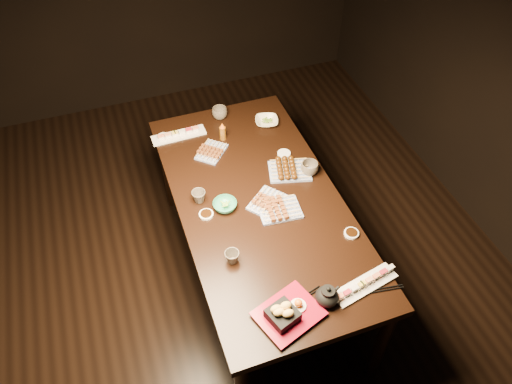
% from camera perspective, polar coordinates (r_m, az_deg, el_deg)
% --- Properties ---
extents(ground, '(5.00, 5.00, 0.00)m').
position_cam_1_polar(ground, '(3.22, -3.85, -14.82)').
color(ground, black).
rests_on(ground, ground).
extents(dining_table, '(0.98, 1.84, 0.75)m').
position_cam_1_polar(dining_table, '(3.10, 0.31, -5.66)').
color(dining_table, black).
rests_on(dining_table, ground).
extents(sushi_platter_near, '(0.36, 0.16, 0.04)m').
position_cam_1_polar(sushi_platter_near, '(2.50, 12.37, -10.15)').
color(sushi_platter_near, white).
rests_on(sushi_platter_near, dining_table).
extents(sushi_platter_far, '(0.35, 0.10, 0.04)m').
position_cam_1_polar(sushi_platter_far, '(3.24, -8.85, 6.64)').
color(sushi_platter_far, white).
rests_on(sushi_platter_far, dining_table).
extents(yakitori_plate_center, '(0.26, 0.25, 0.05)m').
position_cam_1_polar(yakitori_plate_center, '(2.78, 1.25, -0.89)').
color(yakitori_plate_center, '#828EB6').
rests_on(yakitori_plate_center, dining_table).
extents(yakitori_plate_right, '(0.24, 0.19, 0.06)m').
position_cam_1_polar(yakitori_plate_right, '(2.74, 2.73, -1.79)').
color(yakitori_plate_right, '#828EB6').
rests_on(yakitori_plate_right, dining_table).
extents(yakitori_plate_left, '(0.24, 0.24, 0.05)m').
position_cam_1_polar(yakitori_plate_left, '(3.09, -5.12, 4.84)').
color(yakitori_plate_left, '#828EB6').
rests_on(yakitori_plate_left, dining_table).
extents(tsukune_plate, '(0.28, 0.24, 0.06)m').
position_cam_1_polar(tsukune_plate, '(2.95, 3.89, 2.72)').
color(tsukune_plate, '#828EB6').
rests_on(tsukune_plate, dining_table).
extents(edamame_bowl_green, '(0.16, 0.16, 0.04)m').
position_cam_1_polar(edamame_bowl_green, '(2.76, -3.57, -1.52)').
color(edamame_bowl_green, '#2D8B62').
rests_on(edamame_bowl_green, dining_table).
extents(edamame_bowl_cream, '(0.18, 0.18, 0.04)m').
position_cam_1_polar(edamame_bowl_cream, '(3.30, 1.23, 8.06)').
color(edamame_bowl_cream, beige).
rests_on(edamame_bowl_cream, dining_table).
extents(tempura_tray, '(0.35, 0.31, 0.11)m').
position_cam_1_polar(tempura_tray, '(2.34, 3.79, -13.28)').
color(tempura_tray, black).
rests_on(tempura_tray, dining_table).
extents(teacup_near_left, '(0.10, 0.10, 0.07)m').
position_cam_1_polar(teacup_near_left, '(2.52, -2.75, -7.44)').
color(teacup_near_left, '#4F473D').
rests_on(teacup_near_left, dining_table).
extents(teacup_mid_right, '(0.13, 0.13, 0.08)m').
position_cam_1_polar(teacup_mid_right, '(2.95, 6.14, 2.72)').
color(teacup_mid_right, '#4F473D').
rests_on(teacup_mid_right, dining_table).
extents(teacup_far_left, '(0.10, 0.10, 0.07)m').
position_cam_1_polar(teacup_far_left, '(2.80, -6.55, -0.52)').
color(teacup_far_left, '#4F473D').
rests_on(teacup_far_left, dining_table).
extents(teacup_far_right, '(0.10, 0.10, 0.08)m').
position_cam_1_polar(teacup_far_right, '(3.34, -4.17, 8.98)').
color(teacup_far_right, '#4F473D').
rests_on(teacup_far_right, dining_table).
extents(teapot, '(0.17, 0.17, 0.11)m').
position_cam_1_polar(teapot, '(2.39, 8.16, -11.57)').
color(teapot, black).
rests_on(teapot, dining_table).
extents(condiment_bottle, '(0.05, 0.05, 0.12)m').
position_cam_1_polar(condiment_bottle, '(3.16, -3.84, 6.95)').
color(condiment_bottle, brown).
rests_on(condiment_bottle, dining_table).
extents(sauce_dish_west, '(0.10, 0.10, 0.01)m').
position_cam_1_polar(sauce_dish_west, '(2.74, -5.71, -2.58)').
color(sauce_dish_west, white).
rests_on(sauce_dish_west, dining_table).
extents(sauce_dish_east, '(0.09, 0.09, 0.01)m').
position_cam_1_polar(sauce_dish_east, '(3.08, 3.21, 4.39)').
color(sauce_dish_east, white).
rests_on(sauce_dish_east, dining_table).
extents(sauce_dish_se, '(0.10, 0.10, 0.01)m').
position_cam_1_polar(sauce_dish_se, '(2.69, 10.85, -4.66)').
color(sauce_dish_se, white).
rests_on(sauce_dish_se, dining_table).
extents(sauce_dish_nw, '(0.11, 0.11, 0.02)m').
position_cam_1_polar(sauce_dish_nw, '(3.24, -10.51, 6.13)').
color(sauce_dish_nw, white).
rests_on(sauce_dish_nw, dining_table).
extents(chopsticks_near, '(0.23, 0.08, 0.01)m').
position_cam_1_polar(chopsticks_near, '(2.43, 5.25, -12.07)').
color(chopsticks_near, black).
rests_on(chopsticks_near, dining_table).
extents(chopsticks_se, '(0.24, 0.06, 0.01)m').
position_cam_1_polar(chopsticks_se, '(2.52, 13.91, -10.82)').
color(chopsticks_se, black).
rests_on(chopsticks_se, dining_table).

